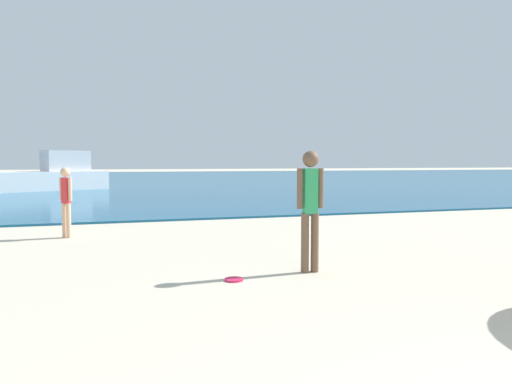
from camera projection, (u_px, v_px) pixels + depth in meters
water at (152, 179)px, 41.19m from camera, size 160.00×60.00×0.06m
person_standing at (310, 204)px, 6.46m from camera, size 0.40×0.23×1.74m
frisbee at (234, 280)px, 6.06m from camera, size 0.25×0.25×0.03m
person_distant at (66, 198)px, 9.43m from camera, size 0.26×0.26×1.47m
boat_far at (50, 176)px, 24.41m from camera, size 6.52×4.65×2.14m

